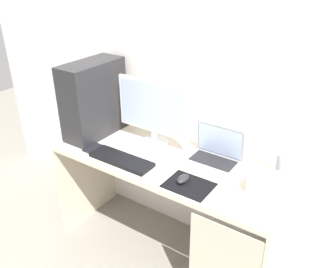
{
  "coord_description": "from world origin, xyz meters",
  "views": [
    {
      "loc": [
        1.04,
        -1.56,
        1.88
      ],
      "look_at": [
        0.0,
        0.0,
        0.93
      ],
      "focal_mm": 37.67,
      "sensor_mm": 36.0,
      "label": 1
    }
  ],
  "objects_px": {
    "speaker": "(283,168)",
    "monitor": "(153,112)",
    "projector": "(269,185)",
    "cell_phone": "(93,148)",
    "laptop": "(215,155)",
    "keyboard": "(121,160)",
    "pc_tower": "(94,99)",
    "mouse_left": "(183,179)"
  },
  "relations": [
    {
      "from": "monitor",
      "to": "laptop",
      "type": "height_order",
      "value": "monitor"
    },
    {
      "from": "speaker",
      "to": "cell_phone",
      "type": "bearing_deg",
      "value": -164.05
    },
    {
      "from": "projector",
      "to": "cell_phone",
      "type": "bearing_deg",
      "value": -171.56
    },
    {
      "from": "pc_tower",
      "to": "speaker",
      "type": "bearing_deg",
      "value": 6.46
    },
    {
      "from": "keyboard",
      "to": "monitor",
      "type": "bearing_deg",
      "value": 83.87
    },
    {
      "from": "pc_tower",
      "to": "mouse_left",
      "type": "relative_size",
      "value": 5.4
    },
    {
      "from": "laptop",
      "to": "projector",
      "type": "relative_size",
      "value": 1.57
    },
    {
      "from": "mouse_left",
      "to": "speaker",
      "type": "bearing_deg",
      "value": 35.59
    },
    {
      "from": "monitor",
      "to": "speaker",
      "type": "relative_size",
      "value": 3.14
    },
    {
      "from": "pc_tower",
      "to": "projector",
      "type": "height_order",
      "value": "pc_tower"
    },
    {
      "from": "pc_tower",
      "to": "laptop",
      "type": "relative_size",
      "value": 1.65
    },
    {
      "from": "laptop",
      "to": "keyboard",
      "type": "bearing_deg",
      "value": -146.15
    },
    {
      "from": "mouse_left",
      "to": "cell_phone",
      "type": "distance_m",
      "value": 0.69
    },
    {
      "from": "keyboard",
      "to": "mouse_left",
      "type": "distance_m",
      "value": 0.43
    },
    {
      "from": "pc_tower",
      "to": "projector",
      "type": "bearing_deg",
      "value": -0.68
    },
    {
      "from": "laptop",
      "to": "cell_phone",
      "type": "bearing_deg",
      "value": -157.66
    },
    {
      "from": "pc_tower",
      "to": "projector",
      "type": "xyz_separation_m",
      "value": [
        1.26,
        -0.02,
        -0.2
      ]
    },
    {
      "from": "projector",
      "to": "keyboard",
      "type": "distance_m",
      "value": 0.88
    },
    {
      "from": "cell_phone",
      "to": "projector",
      "type": "bearing_deg",
      "value": 8.44
    },
    {
      "from": "speaker",
      "to": "projector",
      "type": "height_order",
      "value": "speaker"
    },
    {
      "from": "monitor",
      "to": "pc_tower",
      "type": "bearing_deg",
      "value": -167.3
    },
    {
      "from": "speaker",
      "to": "mouse_left",
      "type": "relative_size",
      "value": 1.76
    },
    {
      "from": "laptop",
      "to": "keyboard",
      "type": "height_order",
      "value": "laptop"
    },
    {
      "from": "laptop",
      "to": "mouse_left",
      "type": "height_order",
      "value": "laptop"
    },
    {
      "from": "pc_tower",
      "to": "monitor",
      "type": "relative_size",
      "value": 0.97
    },
    {
      "from": "projector",
      "to": "laptop",
      "type": "bearing_deg",
      "value": 160.83
    },
    {
      "from": "monitor",
      "to": "cell_phone",
      "type": "xyz_separation_m",
      "value": [
        -0.29,
        -0.28,
        -0.23
      ]
    },
    {
      "from": "cell_phone",
      "to": "speaker",
      "type": "bearing_deg",
      "value": 15.95
    },
    {
      "from": "speaker",
      "to": "mouse_left",
      "type": "bearing_deg",
      "value": -144.41
    },
    {
      "from": "laptop",
      "to": "projector",
      "type": "bearing_deg",
      "value": -19.17
    },
    {
      "from": "keyboard",
      "to": "speaker",
      "type": "bearing_deg",
      "value": 21.24
    },
    {
      "from": "speaker",
      "to": "keyboard",
      "type": "relative_size",
      "value": 0.4
    },
    {
      "from": "speaker",
      "to": "monitor",
      "type": "bearing_deg",
      "value": -176.74
    },
    {
      "from": "keyboard",
      "to": "cell_phone",
      "type": "bearing_deg",
      "value": 176.26
    },
    {
      "from": "speaker",
      "to": "projector",
      "type": "xyz_separation_m",
      "value": [
        -0.02,
        -0.16,
        -0.03
      ]
    },
    {
      "from": "pc_tower",
      "to": "laptop",
      "type": "bearing_deg",
      "value": 7.85
    },
    {
      "from": "laptop",
      "to": "monitor",
      "type": "bearing_deg",
      "value": -176.94
    },
    {
      "from": "projector",
      "to": "cell_phone",
      "type": "xyz_separation_m",
      "value": [
        -1.12,
        -0.17,
        -0.05
      ]
    },
    {
      "from": "projector",
      "to": "cell_phone",
      "type": "distance_m",
      "value": 1.14
    },
    {
      "from": "pc_tower",
      "to": "mouse_left",
      "type": "height_order",
      "value": "pc_tower"
    },
    {
      "from": "cell_phone",
      "to": "mouse_left",
      "type": "bearing_deg",
      "value": 0.25
    },
    {
      "from": "monitor",
      "to": "laptop",
      "type": "bearing_deg",
      "value": 3.06
    }
  ]
}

